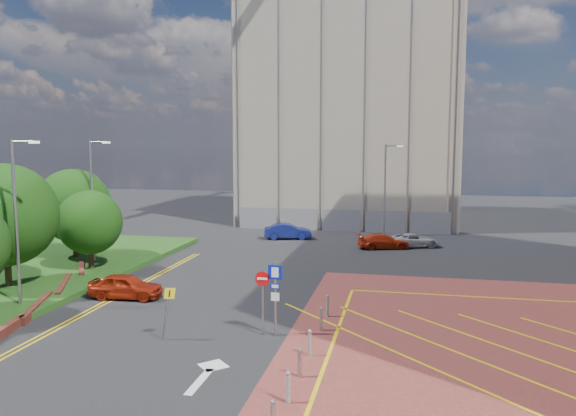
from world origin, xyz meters
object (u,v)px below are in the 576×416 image
(tree_c, at_px, (90,222))
(car_blue_back, at_px, (288,231))
(lamp_left_far, at_px, (93,196))
(car_silver_back, at_px, (414,240))
(tree_b, at_px, (5,215))
(sign_cluster, at_px, (271,291))
(tree_d, at_px, (74,205))
(car_red_back, at_px, (384,241))
(lamp_left_near, at_px, (17,216))
(car_red_left, at_px, (126,286))
(lamp_back, at_px, (386,187))
(warning_sign, at_px, (167,307))

(tree_c, xyz_separation_m, car_blue_back, (9.55, 14.76, -2.53))
(lamp_left_far, xyz_separation_m, car_silver_back, (20.91, 11.15, -4.11))
(car_blue_back, bearing_deg, tree_c, 133.50)
(tree_b, distance_m, sign_cluster, 16.46)
(sign_cluster, relative_size, car_blue_back, 0.80)
(tree_d, bearing_deg, car_red_back, 23.50)
(car_red_back, bearing_deg, lamp_left_near, 123.26)
(sign_cluster, height_order, car_red_back, sign_cluster)
(sign_cluster, bearing_deg, lamp_left_far, 143.18)
(lamp_left_near, relative_size, sign_cluster, 2.50)
(lamp_left_near, bearing_deg, car_red_left, 37.50)
(tree_c, bearing_deg, car_silver_back, 33.33)
(car_silver_back, bearing_deg, tree_c, 106.16)
(car_blue_back, bearing_deg, lamp_back, -81.58)
(tree_b, height_order, car_red_back, tree_b)
(lamp_left_near, distance_m, sign_cluster, 13.04)
(tree_c, bearing_deg, car_red_left, -44.94)
(tree_b, bearing_deg, lamp_left_near, -44.25)
(car_blue_back, xyz_separation_m, car_silver_back, (10.44, -1.61, -0.11))
(tree_d, bearing_deg, lamp_left_near, -69.65)
(tree_b, relative_size, car_red_left, 1.76)
(tree_b, bearing_deg, car_silver_back, 39.53)
(lamp_left_near, distance_m, car_silver_back, 28.67)
(lamp_back, bearing_deg, car_red_back, -88.99)
(warning_sign, bearing_deg, lamp_left_near, 164.20)
(tree_c, height_order, lamp_left_near, lamp_left_near)
(tree_b, height_order, lamp_left_far, lamp_left_far)
(tree_b, relative_size, lamp_back, 0.84)
(tree_d, relative_size, car_blue_back, 1.52)
(tree_c, height_order, car_red_left, tree_c)
(tree_c, height_order, car_blue_back, tree_c)
(tree_b, relative_size, car_red_back, 1.70)
(tree_c, height_order, car_silver_back, tree_c)
(lamp_left_far, relative_size, lamp_back, 1.00)
(car_blue_back, relative_size, car_red_back, 1.01)
(car_red_back, xyz_separation_m, car_silver_back, (2.31, 1.15, -0.03))
(lamp_left_near, relative_size, car_blue_back, 2.00)
(car_blue_back, distance_m, car_red_back, 8.59)
(tree_c, xyz_separation_m, lamp_left_near, (1.08, -8.00, 1.47))
(tree_b, height_order, sign_cluster, tree_b)
(lamp_left_near, relative_size, car_red_left, 2.09)
(sign_cluster, xyz_separation_m, car_blue_back, (-4.25, 23.77, -1.29))
(car_blue_back, bearing_deg, car_red_back, -122.32)
(car_red_left, bearing_deg, tree_b, 85.98)
(lamp_back, relative_size, car_silver_back, 2.04)
(car_silver_back, bearing_deg, lamp_left_far, 100.89)
(tree_c, bearing_deg, lamp_back, 45.68)
(sign_cluster, distance_m, car_red_left, 9.76)
(sign_cluster, relative_size, warning_sign, 1.42)
(warning_sign, height_order, car_red_back, warning_sign)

